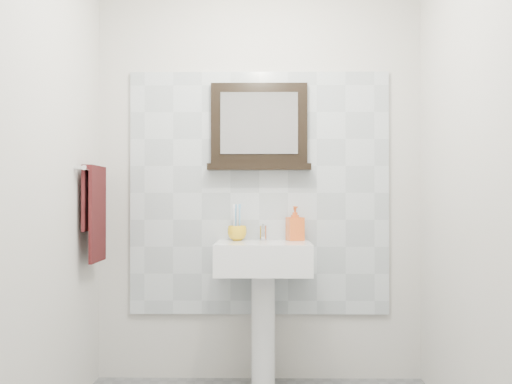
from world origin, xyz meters
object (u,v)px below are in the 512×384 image
at_px(soap_dispenser, 295,223).
at_px(framed_mirror, 259,129).
at_px(pedestal_sink, 263,274).
at_px(hand_towel, 95,206).
at_px(toothbrush_cup, 237,233).

height_order(soap_dispenser, framed_mirror, framed_mirror).
relative_size(pedestal_sink, soap_dispenser, 4.60).
relative_size(pedestal_sink, hand_towel, 1.75).
distance_m(pedestal_sink, toothbrush_cup, 0.31).
distance_m(soap_dispenser, hand_towel, 1.18).
bearing_deg(hand_towel, soap_dispenser, 10.65).
bearing_deg(toothbrush_cup, soap_dispenser, 2.66).
distance_m(toothbrush_cup, hand_towel, 0.85).
xyz_separation_m(toothbrush_cup, soap_dispenser, (0.35, 0.02, 0.06)).
relative_size(soap_dispenser, framed_mirror, 0.33).
bearing_deg(pedestal_sink, framed_mirror, 97.46).
relative_size(toothbrush_cup, framed_mirror, 0.18).
bearing_deg(hand_towel, toothbrush_cup, 14.01).
relative_size(toothbrush_cup, soap_dispenser, 0.55).
relative_size(toothbrush_cup, hand_towel, 0.21).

